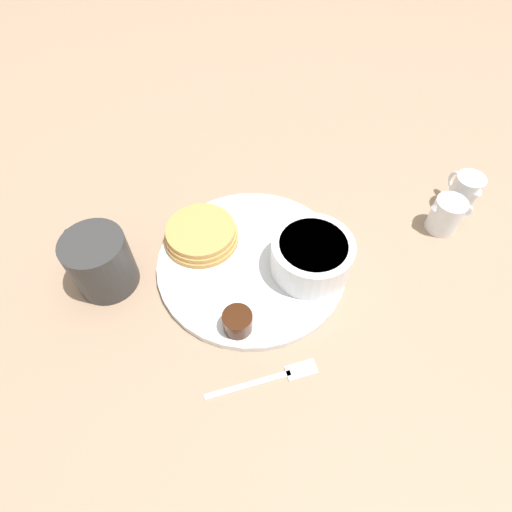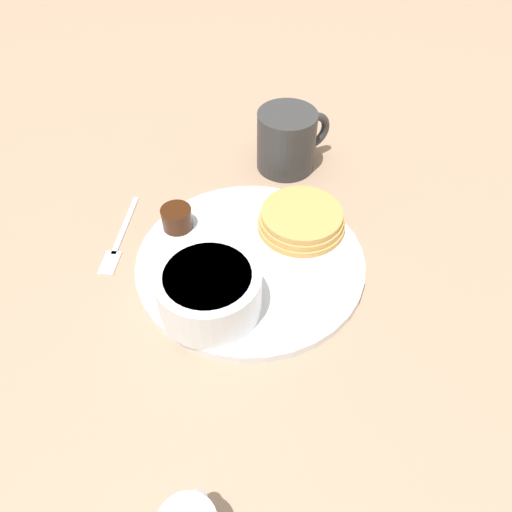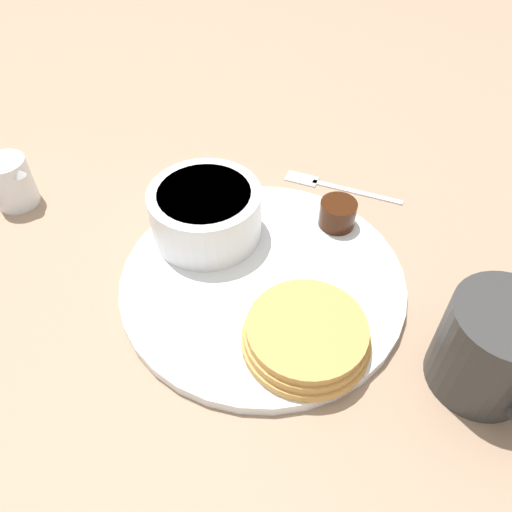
% 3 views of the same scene
% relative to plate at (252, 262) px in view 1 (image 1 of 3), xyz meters
% --- Properties ---
extents(ground_plane, '(4.00, 4.00, 0.00)m').
position_rel_plate_xyz_m(ground_plane, '(0.00, 0.00, -0.01)').
color(ground_plane, '#9E7F66').
extents(plate, '(0.29, 0.29, 0.01)m').
position_rel_plate_xyz_m(plate, '(0.00, 0.00, 0.00)').
color(plate, white).
rests_on(plate, ground_plane).
extents(pancake_stack, '(0.12, 0.12, 0.03)m').
position_rel_plate_xyz_m(pancake_stack, '(0.07, 0.05, 0.02)').
color(pancake_stack, tan).
rests_on(pancake_stack, plate).
extents(bowl, '(0.12, 0.12, 0.06)m').
position_rel_plate_xyz_m(bowl, '(-0.05, -0.07, 0.04)').
color(bowl, white).
rests_on(bowl, plate).
extents(syrup_cup, '(0.04, 0.04, 0.03)m').
position_rel_plate_xyz_m(syrup_cup, '(-0.09, 0.07, 0.02)').
color(syrup_cup, '#38190A').
rests_on(syrup_cup, plate).
extents(butter_ramekin, '(0.04, 0.04, 0.04)m').
position_rel_plate_xyz_m(butter_ramekin, '(-0.08, -0.08, 0.02)').
color(butter_ramekin, white).
rests_on(butter_ramekin, plate).
extents(coffee_mug, '(0.12, 0.09, 0.09)m').
position_rel_plate_xyz_m(coffee_mug, '(0.08, 0.20, 0.04)').
color(coffee_mug, '#333333').
rests_on(coffee_mug, ground_plane).
extents(creamer_pitcher_near, '(0.05, 0.07, 0.06)m').
position_rel_plate_xyz_m(creamer_pitcher_near, '(-0.09, -0.31, 0.02)').
color(creamer_pitcher_near, white).
rests_on(creamer_pitcher_near, ground_plane).
extents(creamer_pitcher_far, '(0.07, 0.05, 0.07)m').
position_rel_plate_xyz_m(creamer_pitcher_far, '(-0.06, -0.37, 0.03)').
color(creamer_pitcher_far, white).
rests_on(creamer_pitcher_far, ground_plane).
extents(fork, '(0.05, 0.15, 0.00)m').
position_rel_plate_xyz_m(fork, '(-0.17, 0.06, -0.00)').
color(fork, silver).
rests_on(fork, ground_plane).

